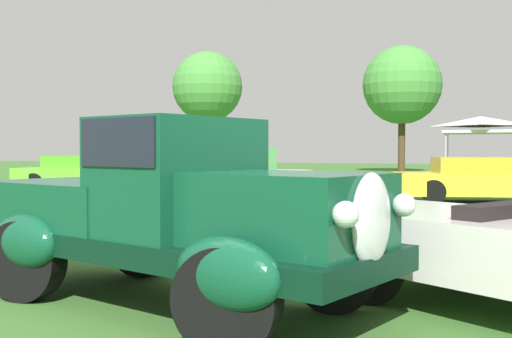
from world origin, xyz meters
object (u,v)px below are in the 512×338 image
spectator_far_side (261,185)px  canopy_tent_center_field (481,124)px  show_car_yellow (478,180)px  show_car_cream (237,176)px  canopy_tent_left_field (218,126)px  show_car_lime (78,174)px  feature_pickup_truck (172,211)px

spectator_far_side → canopy_tent_center_field: size_ratio=0.61×
spectator_far_side → show_car_yellow: bearing=71.4°
show_car_cream → canopy_tent_left_field: bearing=117.0°
show_car_lime → spectator_far_side: 13.85m
show_car_yellow → show_car_lime: bearing=178.0°
canopy_tent_left_field → canopy_tent_center_field: same height
feature_pickup_truck → show_car_cream: size_ratio=0.98×
show_car_lime → spectator_far_side: (9.88, -9.70, 0.31)m
canopy_tent_left_field → canopy_tent_center_field: bearing=3.4°
canopy_tent_center_field → canopy_tent_left_field: bearing=-176.6°
feature_pickup_truck → spectator_far_side: size_ratio=2.61×
show_car_cream → show_car_yellow: size_ratio=0.95×
show_car_lime → canopy_tent_left_field: (2.51, 6.59, 1.82)m
show_car_yellow → canopy_tent_center_field: size_ratio=1.73×
show_car_cream → canopy_tent_left_field: size_ratio=1.41×
show_car_cream → canopy_tent_left_field: (-3.34, 6.56, 1.82)m
feature_pickup_truck → canopy_tent_center_field: canopy_tent_center_field is taller
show_car_yellow → spectator_far_side: (-3.11, -9.24, 0.31)m
show_car_lime → canopy_tent_center_field: bearing=28.8°
feature_pickup_truck → canopy_tent_center_field: 20.67m
show_car_yellow → spectator_far_side: spectator_far_side is taller
show_car_cream → show_car_yellow: same height
canopy_tent_left_field → spectator_far_side: bearing=-65.6°
show_car_lime → show_car_yellow: 13.00m
feature_pickup_truck → canopy_tent_center_field: size_ratio=1.60×
show_car_cream → spectator_far_side: (4.04, -9.73, 0.31)m
spectator_far_side → canopy_tent_center_field: (3.28, 16.93, 1.51)m
show_car_cream → spectator_far_side: 10.54m
feature_pickup_truck → show_car_yellow: feature_pickup_truck is taller
show_car_lime → canopy_tent_left_field: bearing=69.2°
spectator_far_side → canopy_tent_left_field: 17.95m
show_car_yellow → canopy_tent_center_field: (0.17, 7.69, 1.82)m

